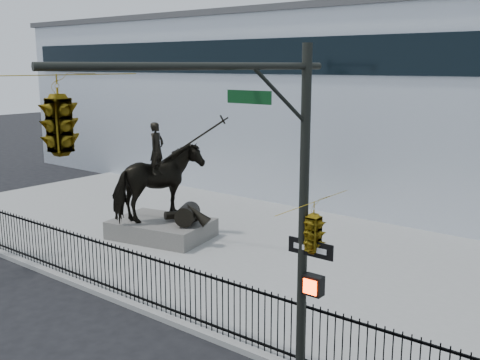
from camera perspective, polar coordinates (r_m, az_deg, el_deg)
The scene contains 7 objects.
ground at distance 16.32m, azimuth -16.12°, elevation -12.79°, with size 120.00×120.00×0.00m, color black.
plaza at distance 20.78m, azimuth -0.15°, elevation -6.73°, with size 30.00×12.00×0.15m, color gray.
building at distance 31.02m, azimuth 15.17°, elevation 7.31°, with size 44.00×14.00×9.00m, color white.
picket_fence at distance 16.67m, azimuth -12.77°, elevation -8.74°, with size 22.10×0.10×1.50m.
statue_plinth at distance 21.68m, azimuth -7.97°, elevation -4.92°, with size 3.60×2.48×0.68m, color #5E5B56.
equestrian_statue at distance 21.21m, azimuth -7.95°, elevation -0.40°, with size 4.54×3.28×3.91m.
traffic_signal_right at distance 8.85m, azimuth -3.98°, elevation 0.06°, with size 2.17×6.86×7.00m.
Camera 1 is at (12.34, -8.38, 6.62)m, focal length 42.00 mm.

